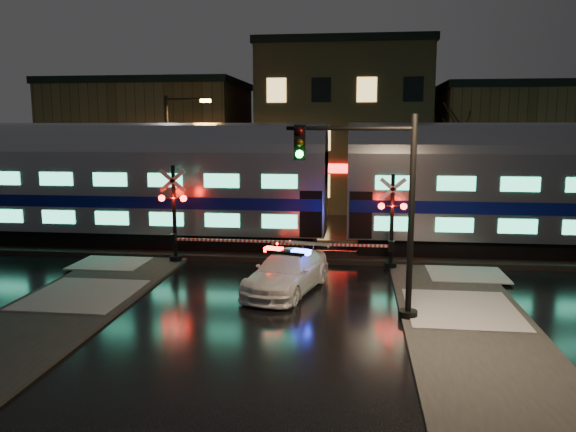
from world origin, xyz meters
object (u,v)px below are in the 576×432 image
object	(u,v)px
crossing_signal_right	(383,231)
streetlight	(173,155)
police_car	(287,272)
crossing_signal_left	(182,224)
traffic_light	(378,213)

from	to	relation	value
crossing_signal_right	streetlight	distance (m)	13.38
police_car	crossing_signal_right	world-z (taller)	crossing_signal_right
crossing_signal_left	traffic_light	world-z (taller)	traffic_light
police_car	crossing_signal_right	size ratio (longest dim) A/B	0.93
police_car	streetlight	distance (m)	13.33
streetlight	traffic_light	bearing A→B (deg)	-50.25
traffic_light	streetlight	distance (m)	16.89
police_car	crossing_signal_right	xyz separation A→B (m)	(3.60, 3.58, 0.95)
crossing_signal_right	traffic_light	bearing A→B (deg)	-94.27
crossing_signal_left	streetlight	xyz separation A→B (m)	(-2.56, 6.69, 2.62)
crossing_signal_right	streetlight	size ratio (longest dim) A/B	0.75
crossing_signal_left	streetlight	distance (m)	7.63
traffic_light	crossing_signal_left	bearing A→B (deg)	133.76
crossing_signal_left	streetlight	size ratio (longest dim) A/B	0.80
traffic_light	crossing_signal_right	bearing A→B (deg)	76.85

